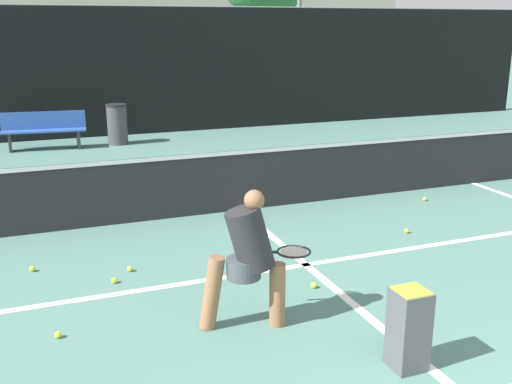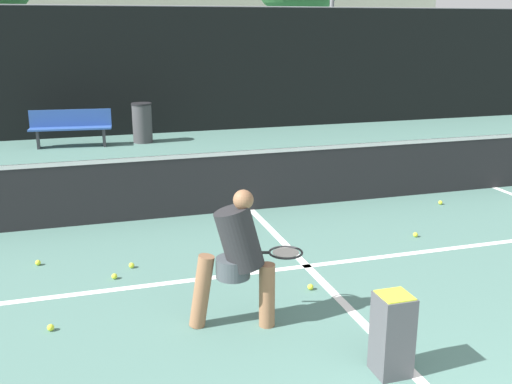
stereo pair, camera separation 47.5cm
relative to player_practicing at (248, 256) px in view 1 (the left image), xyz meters
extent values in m
cube|color=white|center=(1.17, 1.16, -0.72)|extent=(8.25, 0.10, 0.01)
cube|color=white|center=(1.17, 0.90, -0.72)|extent=(0.10, 5.25, 0.01)
cube|color=#232326|center=(1.17, 3.52, -0.25)|extent=(11.00, 0.02, 0.95)
cube|color=white|center=(1.17, 3.52, 0.20)|extent=(11.00, 0.03, 0.06)
cube|color=black|center=(1.17, 10.77, 0.88)|extent=(24.00, 0.06, 3.21)
cylinder|color=slate|center=(1.17, 10.77, 2.50)|extent=(24.00, 0.04, 0.04)
cylinder|color=#8C6042|center=(0.26, -0.08, -0.41)|extent=(0.15, 0.15, 0.63)
cylinder|color=#8C6042|center=(-0.33, 0.09, -0.36)|extent=(0.29, 0.22, 0.74)
cylinder|color=#3F474C|center=(-0.05, 0.01, -0.12)|extent=(0.32, 0.32, 0.19)
cylinder|color=#262628|center=(0.01, -0.01, 0.17)|extent=(0.48, 0.38, 0.66)
sphere|color=#8C6042|center=(0.05, -0.02, 0.54)|extent=(0.19, 0.19, 0.19)
cylinder|color=#262628|center=(0.22, 0.19, -0.07)|extent=(0.30, 0.11, 0.03)
torus|color=#262628|center=(0.51, 0.10, -0.07)|extent=(0.42, 0.42, 0.02)
cylinder|color=beige|center=(0.51, 0.10, -0.07)|extent=(0.32, 0.32, 0.01)
sphere|color=#D1E033|center=(0.96, 0.54, -0.69)|extent=(0.07, 0.07, 0.07)
sphere|color=#D1E033|center=(-1.07, 1.46, -0.69)|extent=(0.07, 0.07, 0.07)
sphere|color=#D1E033|center=(-0.85, 1.72, -0.69)|extent=(0.07, 0.07, 0.07)
sphere|color=#D1E033|center=(-1.73, 0.41, -0.69)|extent=(0.07, 0.07, 0.07)
sphere|color=#D1E033|center=(2.97, 1.68, -0.69)|extent=(0.07, 0.07, 0.07)
sphere|color=#D1E033|center=(-1.92, 2.14, -0.69)|extent=(0.07, 0.07, 0.07)
sphere|color=#D1E033|center=(1.02, 3.21, -0.69)|extent=(0.07, 0.07, 0.07)
sphere|color=#D1E033|center=(4.17, 2.91, -0.69)|extent=(0.07, 0.07, 0.07)
cube|color=#4C4C51|center=(0.99, -1.15, -0.37)|extent=(0.28, 0.28, 0.70)
cube|color=#D1E033|center=(0.99, -1.15, -0.04)|extent=(0.25, 0.25, 0.06)
cube|color=#2D519E|center=(-1.47, 9.49, -0.28)|extent=(1.90, 0.56, 0.04)
cube|color=#2D519E|center=(-1.45, 9.66, -0.07)|extent=(1.86, 0.24, 0.42)
cube|color=#333338|center=(-2.21, 9.57, -0.50)|extent=(0.06, 0.32, 0.44)
cube|color=#333338|center=(-0.72, 9.40, -0.50)|extent=(0.06, 0.32, 0.44)
cylinder|color=#3F3F42|center=(0.21, 9.58, -0.26)|extent=(0.47, 0.47, 0.92)
cylinder|color=black|center=(0.21, 9.58, 0.22)|extent=(0.49, 0.49, 0.04)
cube|color=silver|center=(-2.06, 13.74, -0.28)|extent=(1.66, 4.58, 0.89)
cube|color=#1E2328|center=(-2.06, 13.51, 0.46)|extent=(1.39, 2.75, 0.59)
cylinder|color=black|center=(-1.31, 15.20, -0.42)|extent=(0.18, 0.60, 0.60)
cylinder|color=black|center=(-1.31, 12.27, -0.42)|extent=(0.18, 0.60, 0.60)
cylinder|color=brown|center=(7.65, 18.66, 1.08)|extent=(0.28, 0.28, 3.60)
cube|color=beige|center=(1.17, 27.79, 2.62)|extent=(36.00, 2.40, 6.69)
camera|label=1|loc=(-1.81, -4.88, 2.09)|focal=42.00mm
camera|label=2|loc=(-1.36, -5.03, 2.09)|focal=42.00mm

